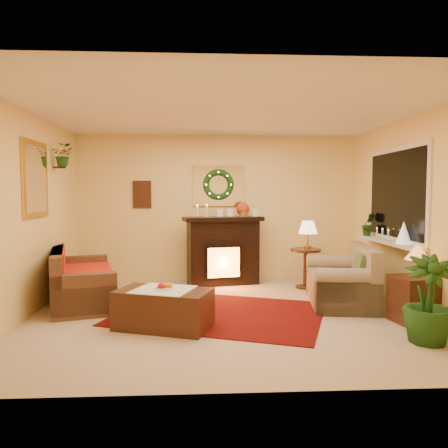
{
  "coord_description": "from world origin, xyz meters",
  "views": [
    {
      "loc": [
        -0.32,
        -5.56,
        1.56
      ],
      "look_at": [
        0.0,
        0.35,
        1.15
      ],
      "focal_mm": 35.0,
      "sensor_mm": 36.0,
      "label": 1
    }
  ],
  "objects": [
    {
      "name": "floor",
      "position": [
        0.0,
        0.0,
        0.0
      ],
      "size": [
        5.0,
        5.0,
        0.0
      ],
      "primitive_type": "plane",
      "color": "beige",
      "rests_on": "ground"
    },
    {
      "name": "ceiling",
      "position": [
        0.0,
        0.0,
        2.6
      ],
      "size": [
        5.0,
        5.0,
        0.0
      ],
      "primitive_type": "plane",
      "color": "white",
      "rests_on": "ground"
    },
    {
      "name": "wall_back",
      "position": [
        0.0,
        2.25,
        1.3
      ],
      "size": [
        5.0,
        5.0,
        0.0
      ],
      "primitive_type": "plane",
      "color": "#EFD88C",
      "rests_on": "ground"
    },
    {
      "name": "wall_front",
      "position": [
        0.0,
        -2.25,
        1.3
      ],
      "size": [
        5.0,
        5.0,
        0.0
      ],
      "primitive_type": "plane",
      "color": "#EFD88C",
      "rests_on": "ground"
    },
    {
      "name": "wall_left",
      "position": [
        -2.5,
        0.0,
        1.3
      ],
      "size": [
        4.5,
        4.5,
        0.0
      ],
      "primitive_type": "plane",
      "color": "#EFD88C",
      "rests_on": "ground"
    },
    {
      "name": "wall_right",
      "position": [
        2.5,
        0.0,
        1.3
      ],
      "size": [
        4.5,
        4.5,
        0.0
      ],
      "primitive_type": "plane",
      "color": "#EFD88C",
      "rests_on": "ground"
    },
    {
      "name": "area_rug",
      "position": [
        -0.06,
        0.03,
        0.01
      ],
      "size": [
        3.07,
        2.69,
        0.01
      ],
      "primitive_type": "cube",
      "rotation": [
        0.0,
        0.0,
        -0.35
      ],
      "color": "#471012",
      "rests_on": "floor"
    },
    {
      "name": "sofa",
      "position": [
        -2.01,
        0.71,
        0.43
      ],
      "size": [
        1.28,
        1.97,
        0.78
      ],
      "primitive_type": "cube",
      "rotation": [
        0.0,
        0.0,
        0.28
      ],
      "color": "brown",
      "rests_on": "floor"
    },
    {
      "name": "red_throw",
      "position": [
        -2.02,
        0.88,
        0.46
      ],
      "size": [
        0.74,
        1.21,
        0.02
      ],
      "primitive_type": "cube",
      "color": "#E0502A",
      "rests_on": "sofa"
    },
    {
      "name": "fireplace",
      "position": [
        0.06,
        1.87,
        0.55
      ],
      "size": [
        1.25,
        0.62,
        1.1
      ],
      "primitive_type": "cube",
      "rotation": [
        0.0,
        0.0,
        0.21
      ],
      "color": "#342212",
      "rests_on": "floor"
    },
    {
      "name": "poinsettia",
      "position": [
        0.41,
        1.88,
        1.3
      ],
      "size": [
        0.23,
        0.23,
        0.23
      ],
      "primitive_type": "sphere",
      "color": "#B33318",
      "rests_on": "fireplace"
    },
    {
      "name": "mantel_candle_a",
      "position": [
        -0.37,
        1.83,
        1.26
      ],
      "size": [
        0.05,
        0.05,
        0.16
      ],
      "primitive_type": "cylinder",
      "color": "white",
      "rests_on": "fireplace"
    },
    {
      "name": "mantel_candle_b",
      "position": [
        -0.21,
        1.86,
        1.26
      ],
      "size": [
        0.06,
        0.06,
        0.19
      ],
      "primitive_type": "cylinder",
      "color": "silver",
      "rests_on": "fireplace"
    },
    {
      "name": "mantel_mirror",
      "position": [
        0.0,
        2.23,
        1.7
      ],
      "size": [
        0.92,
        0.02,
        0.72
      ],
      "primitive_type": "cube",
      "color": "white",
      "rests_on": "wall_back"
    },
    {
      "name": "wreath",
      "position": [
        0.0,
        2.19,
        1.72
      ],
      "size": [
        0.55,
        0.11,
        0.55
      ],
      "primitive_type": "torus",
      "rotation": [
        1.57,
        0.0,
        0.0
      ],
      "color": "#194719",
      "rests_on": "wall_back"
    },
    {
      "name": "wall_art",
      "position": [
        -1.35,
        2.23,
        1.55
      ],
      "size": [
        0.32,
        0.03,
        0.48
      ],
      "primitive_type": "cube",
      "color": "#381E11",
      "rests_on": "wall_back"
    },
    {
      "name": "gold_mirror",
      "position": [
        -2.48,
        0.3,
        1.75
      ],
      "size": [
        0.03,
        0.84,
        1.0
      ],
      "primitive_type": "cube",
      "color": "gold",
      "rests_on": "wall_left"
    },
    {
      "name": "hanging_plant",
      "position": [
        -2.34,
        1.05,
        1.97
      ],
      "size": [
        0.33,
        0.28,
        0.36
      ],
      "primitive_type": "imported",
      "color": "#194719",
      "rests_on": "wall_left"
    },
    {
      "name": "loveseat",
      "position": [
        1.66,
        0.47,
        0.42
      ],
      "size": [
        1.02,
        1.53,
        0.82
      ],
      "primitive_type": "cube",
      "rotation": [
        0.0,
        0.0,
        -0.15
      ],
      "color": "tan",
      "rests_on": "floor"
    },
    {
      "name": "window_frame",
      "position": [
        2.48,
        0.55,
        1.55
      ],
      "size": [
        0.03,
        1.86,
        1.36
      ],
      "primitive_type": "cube",
      "color": "white",
      "rests_on": "wall_right"
    },
    {
      "name": "window_glass",
      "position": [
        2.47,
        0.55,
        1.55
      ],
      "size": [
        0.02,
        1.7,
        1.22
      ],
      "primitive_type": "cube",
      "color": "black",
      "rests_on": "wall_right"
    },
    {
      "name": "window_sill",
      "position": [
        2.38,
        0.55,
        0.87
      ],
      "size": [
        0.22,
        1.86,
        0.04
      ],
      "primitive_type": "cube",
      "color": "white",
      "rests_on": "wall_right"
    },
    {
      "name": "mini_tree",
      "position": [
        2.4,
        0.12,
        1.04
      ],
      "size": [
        0.2,
        0.2,
        0.3
      ],
      "primitive_type": "cone",
      "color": "white",
      "rests_on": "window_sill"
    },
    {
      "name": "sill_plant",
      "position": [
        2.36,
        1.25,
        1.08
      ],
      "size": [
        0.27,
        0.21,
        0.49
      ],
      "primitive_type": "imported",
      "color": "#255728",
      "rests_on": "window_sill"
    },
    {
      "name": "side_table_round",
      "position": [
        1.41,
        1.51,
        0.33
      ],
      "size": [
        0.59,
        0.59,
        0.65
      ],
      "primitive_type": "cylinder",
      "rotation": [
        0.0,
        0.0,
        0.2
      ],
      "color": "black",
      "rests_on": "floor"
    },
    {
      "name": "lamp_cream",
      "position": [
        1.45,
        1.51,
        0.88
      ],
      "size": [
        0.31,
        0.31,
        0.47
      ],
      "primitive_type": "cone",
      "color": "beige",
      "rests_on": "side_table_round"
    },
    {
      "name": "end_table_square",
      "position": [
        2.26,
        -0.49,
        0.27
      ],
      "size": [
        0.54,
        0.54,
        0.56
      ],
      "primitive_type": "cube",
      "rotation": [
        0.0,
        0.0,
        0.18
      ],
      "color": "#4B2117",
      "rests_on": "floor"
    },
    {
      "name": "lamp_tiffany",
      "position": [
        2.28,
        -0.51,
        0.74
      ],
      "size": [
        0.3,
        0.3,
        0.43
      ],
      "primitive_type": "cone",
      "color": "#FFA52A",
      "rests_on": "end_table_square"
    },
    {
      "name": "coffee_table",
      "position": [
        -0.75,
        -0.55,
        0.21
      ],
      "size": [
        1.2,
        0.91,
        0.45
      ],
      "primitive_type": "cube",
      "rotation": [
        0.0,
        0.0,
        -0.33
      ],
      "color": "#33140B",
      "rests_on": "floor"
    },
    {
      "name": "fruit_bowl",
      "position": [
        -0.73,
        -0.56,
        0.45
      ],
      "size": [
        0.24,
        0.24,
        0.06
      ],
      "primitive_type": "cylinder",
      "color": "white",
      "rests_on": "coffee_table"
    },
    {
      "name": "floor_palm",
      "position": [
        2.05,
        -1.21,
        0.45
      ],
      "size": [
        1.76,
        1.76,
        2.76
      ],
      "primitive_type": "imported",
      "rotation": [
        0.0,
        0.0,
        -0.15
      ],
      "color": "#184B1C",
      "rests_on": "floor"
    }
  ]
}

